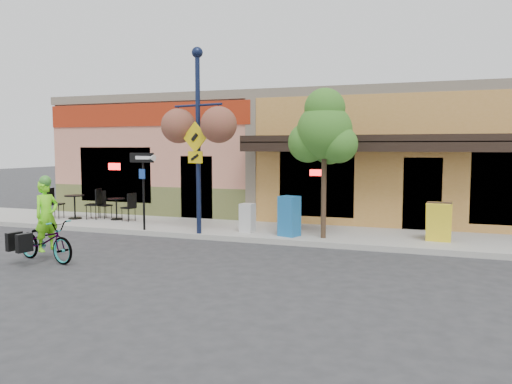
{
  "coord_description": "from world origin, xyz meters",
  "views": [
    {
      "loc": [
        4.64,
        -12.08,
        2.59
      ],
      "look_at": [
        0.2,
        0.5,
        1.4
      ],
      "focal_mm": 35.0,
      "sensor_mm": 36.0,
      "label": 1
    }
  ],
  "objects_px": {
    "bicycle": "(46,241)",
    "cyclist_rider": "(47,227)",
    "lamp_post": "(198,141)",
    "one_way_sign": "(144,192)",
    "newspaper_box_blue": "(289,216)",
    "building": "(309,156)",
    "street_tree": "(324,163)",
    "newspaper_box_grey": "(247,218)"
  },
  "relations": [
    {
      "from": "bicycle",
      "to": "cyclist_rider",
      "type": "xyz_separation_m",
      "value": [
        0.05,
        0.0,
        0.32
      ]
    },
    {
      "from": "lamp_post",
      "to": "bicycle",
      "type": "bearing_deg",
      "value": -105.12
    },
    {
      "from": "lamp_post",
      "to": "one_way_sign",
      "type": "xyz_separation_m",
      "value": [
        -1.8,
        -0.0,
        -1.47
      ]
    },
    {
      "from": "one_way_sign",
      "to": "newspaper_box_blue",
      "type": "distance_m",
      "value": 4.4
    },
    {
      "from": "lamp_post",
      "to": "newspaper_box_blue",
      "type": "height_order",
      "value": "lamp_post"
    },
    {
      "from": "building",
      "to": "street_tree",
      "type": "height_order",
      "value": "building"
    },
    {
      "from": "cyclist_rider",
      "to": "newspaper_box_grey",
      "type": "xyz_separation_m",
      "value": [
        3.21,
        4.43,
        -0.24
      ]
    },
    {
      "from": "lamp_post",
      "to": "newspaper_box_grey",
      "type": "height_order",
      "value": "lamp_post"
    },
    {
      "from": "building",
      "to": "street_tree",
      "type": "xyz_separation_m",
      "value": [
        1.92,
        -6.39,
        -0.07
      ]
    },
    {
      "from": "one_way_sign",
      "to": "street_tree",
      "type": "distance_m",
      "value": 5.39
    },
    {
      "from": "one_way_sign",
      "to": "newspaper_box_blue",
      "type": "xyz_separation_m",
      "value": [
        4.34,
        0.45,
        -0.59
      ]
    },
    {
      "from": "bicycle",
      "to": "cyclist_rider",
      "type": "distance_m",
      "value": 0.33
    },
    {
      "from": "street_tree",
      "to": "lamp_post",
      "type": "bearing_deg",
      "value": -172.44
    },
    {
      "from": "bicycle",
      "to": "street_tree",
      "type": "bearing_deg",
      "value": -40.58
    },
    {
      "from": "building",
      "to": "newspaper_box_blue",
      "type": "bearing_deg",
      "value": -81.4
    },
    {
      "from": "cyclist_rider",
      "to": "lamp_post",
      "type": "bearing_deg",
      "value": -15.79
    },
    {
      "from": "one_way_sign",
      "to": "cyclist_rider",
      "type": "bearing_deg",
      "value": -85.39
    },
    {
      "from": "bicycle",
      "to": "street_tree",
      "type": "distance_m",
      "value": 7.16
    },
    {
      "from": "building",
      "to": "bicycle",
      "type": "distance_m",
      "value": 11.34
    },
    {
      "from": "cyclist_rider",
      "to": "lamp_post",
      "type": "xyz_separation_m",
      "value": [
        1.98,
        3.75,
        1.96
      ]
    },
    {
      "from": "bicycle",
      "to": "building",
      "type": "bearing_deg",
      "value": -6.72
    },
    {
      "from": "newspaper_box_blue",
      "to": "newspaper_box_grey",
      "type": "xyz_separation_m",
      "value": [
        -1.32,
        0.22,
        -0.14
      ]
    },
    {
      "from": "newspaper_box_grey",
      "to": "street_tree",
      "type": "bearing_deg",
      "value": 2.12
    },
    {
      "from": "newspaper_box_blue",
      "to": "lamp_post",
      "type": "bearing_deg",
      "value": -151.46
    },
    {
      "from": "newspaper_box_blue",
      "to": "newspaper_box_grey",
      "type": "bearing_deg",
      "value": -171.1
    },
    {
      "from": "lamp_post",
      "to": "newspaper_box_grey",
      "type": "bearing_deg",
      "value": 42.13
    },
    {
      "from": "bicycle",
      "to": "street_tree",
      "type": "relative_size",
      "value": 0.45
    },
    {
      "from": "building",
      "to": "one_way_sign",
      "type": "height_order",
      "value": "building"
    },
    {
      "from": "lamp_post",
      "to": "one_way_sign",
      "type": "height_order",
      "value": "lamp_post"
    },
    {
      "from": "bicycle",
      "to": "newspaper_box_blue",
      "type": "bearing_deg",
      "value": -35.36
    },
    {
      "from": "newspaper_box_grey",
      "to": "lamp_post",
      "type": "bearing_deg",
      "value": -143.83
    },
    {
      "from": "building",
      "to": "bicycle",
      "type": "bearing_deg",
      "value": -108.79
    },
    {
      "from": "one_way_sign",
      "to": "street_tree",
      "type": "height_order",
      "value": "street_tree"
    },
    {
      "from": "cyclist_rider",
      "to": "one_way_sign",
      "type": "relative_size",
      "value": 0.7
    },
    {
      "from": "building",
      "to": "street_tree",
      "type": "relative_size",
      "value": 4.48
    },
    {
      "from": "bicycle",
      "to": "one_way_sign",
      "type": "height_order",
      "value": "one_way_sign"
    },
    {
      "from": "bicycle",
      "to": "newspaper_box_grey",
      "type": "height_order",
      "value": "newspaper_box_grey"
    },
    {
      "from": "street_tree",
      "to": "one_way_sign",
      "type": "bearing_deg",
      "value": -174.99
    },
    {
      "from": "newspaper_box_grey",
      "to": "street_tree",
      "type": "height_order",
      "value": "street_tree"
    },
    {
      "from": "lamp_post",
      "to": "newspaper_box_grey",
      "type": "xyz_separation_m",
      "value": [
        1.22,
        0.67,
        -2.2
      ]
    },
    {
      "from": "building",
      "to": "one_way_sign",
      "type": "bearing_deg",
      "value": -116.22
    },
    {
      "from": "one_way_sign",
      "to": "newspaper_box_blue",
      "type": "relative_size",
      "value": 2.07
    }
  ]
}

